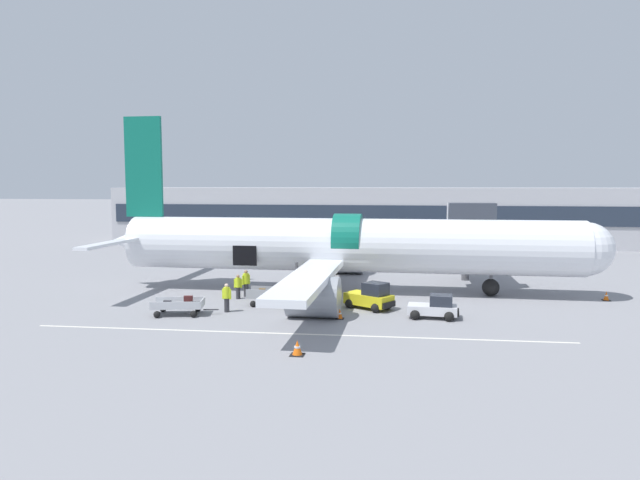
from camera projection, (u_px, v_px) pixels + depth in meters
ground_plane at (348, 300)px, 38.06m from camera, size 500.00×500.00×0.00m
apron_marking_line at (294, 334)px, 29.35m from camera, size 28.12×1.16×0.01m
terminal_strip at (380, 215)px, 76.13m from camera, size 70.04×12.89×7.30m
jet_bridge_stub at (467, 222)px, 44.68m from camera, size 3.29×9.32×6.35m
airplane at (341, 246)px, 40.74m from camera, size 36.11×31.57×12.70m
baggage_tug_lead at (435, 308)px, 32.80m from camera, size 2.98×1.97×1.37m
baggage_tug_mid at (371, 297)px, 35.22m from camera, size 3.28×2.75×1.69m
baggage_cart_loading at (275, 297)px, 36.28m from camera, size 4.26×1.82×1.12m
baggage_cart_queued at (180, 306)px, 33.64m from camera, size 3.97×2.35×1.14m
ground_crew_loader_a at (227, 297)px, 34.34m from camera, size 0.61×0.45×1.74m
ground_crew_loader_b at (332, 291)px, 36.69m from camera, size 0.43×0.55×1.59m
ground_crew_driver at (300, 286)px, 38.46m from camera, size 0.55×0.45×1.59m
ground_crew_supervisor at (238, 286)px, 38.32m from camera, size 0.57×0.41×1.65m
ground_crew_helper at (246, 283)px, 39.12m from camera, size 0.59×0.59×1.85m
ground_crew_marshal at (317, 291)px, 36.70m from camera, size 0.51×0.51×1.61m
safety_cone_nose at (606, 296)px, 37.84m from camera, size 0.50×0.50×0.62m
safety_cone_engine_left at (297, 348)px, 25.66m from camera, size 0.64×0.64×0.69m
safety_cone_wingtip at (340, 314)px, 32.64m from camera, size 0.47×0.47×0.58m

